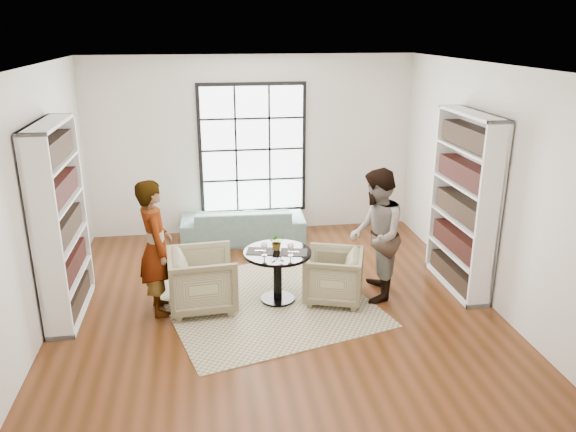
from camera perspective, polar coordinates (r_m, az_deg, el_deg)
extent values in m
plane|color=#5A2C15|center=(7.28, -1.19, -9.36)|extent=(6.00, 6.00, 0.00)
plane|color=silver|center=(9.60, -3.64, 7.12)|extent=(5.50, 0.00, 5.50)
plane|color=silver|center=(6.93, -24.46, 0.85)|extent=(0.00, 6.00, 6.00)
plane|color=silver|center=(7.55, 19.91, 2.81)|extent=(0.00, 6.00, 6.00)
plane|color=silver|center=(3.97, 4.49, -10.42)|extent=(5.50, 0.00, 5.50)
plane|color=white|center=(6.43, -1.38, 14.92)|extent=(6.00, 6.00, 0.00)
cube|color=black|center=(9.59, -3.62, 6.81)|extent=(1.82, 0.06, 2.22)
cube|color=white|center=(9.55, -3.60, 6.76)|extent=(1.70, 0.02, 2.10)
cube|color=tan|center=(7.42, -2.15, -8.72)|extent=(3.08, 3.08, 0.01)
cylinder|color=black|center=(7.47, -1.04, -8.42)|extent=(0.45, 0.45, 0.04)
cylinder|color=black|center=(7.33, -1.06, -6.21)|extent=(0.11, 0.11, 0.62)
cylinder|color=black|center=(7.19, -1.08, -3.76)|extent=(0.87, 0.87, 0.04)
imported|color=gray|center=(9.38, -4.59, -0.83)|extent=(2.06, 0.88, 0.59)
imported|color=tan|center=(7.22, -8.65, -6.44)|extent=(0.90, 0.88, 0.76)
imported|color=tan|center=(7.37, 4.61, -6.11)|extent=(0.94, 0.92, 0.68)
imported|color=gray|center=(7.06, -13.31, -3.14)|extent=(0.53, 0.70, 1.72)
imported|color=gray|center=(7.30, 8.92, -1.97)|extent=(0.87, 1.00, 1.75)
cube|color=black|center=(7.19, -2.83, -3.59)|extent=(0.39, 0.33, 0.01)
cube|color=black|center=(7.14, 0.59, -3.70)|extent=(0.39, 0.33, 0.01)
cylinder|color=silver|center=(7.06, -2.42, -4.00)|extent=(0.07, 0.07, 0.01)
cylinder|color=silver|center=(7.04, -2.43, -3.60)|extent=(0.01, 0.01, 0.11)
sphere|color=maroon|center=(7.01, -2.44, -2.98)|extent=(0.08, 0.08, 0.08)
ellipsoid|color=white|center=(7.01, -2.44, -2.98)|extent=(0.09, 0.09, 0.09)
cylinder|color=silver|center=(7.04, 0.27, -4.03)|extent=(0.07, 0.07, 0.01)
cylinder|color=silver|center=(7.02, 0.27, -3.64)|extent=(0.01, 0.01, 0.10)
sphere|color=maroon|center=(6.99, 0.27, -3.03)|extent=(0.08, 0.08, 0.08)
ellipsoid|color=white|center=(6.99, 0.27, -3.03)|extent=(0.08, 0.08, 0.09)
imported|color=gray|center=(7.20, -1.12, -2.65)|extent=(0.19, 0.17, 0.21)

